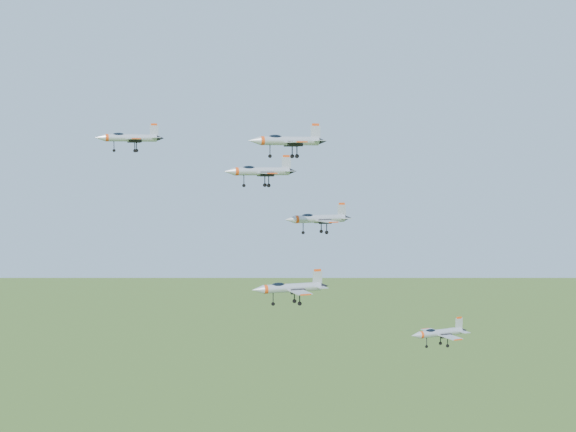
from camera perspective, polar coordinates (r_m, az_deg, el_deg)
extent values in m
cylinder|color=#A6ACB3|center=(147.23, -11.10, 5.47)|extent=(9.21, 2.30, 1.32)
cone|color=#A6ACB3|center=(146.59, -13.23, 5.45)|extent=(1.96, 1.51, 1.32)
cone|color=black|center=(148.04, -9.07, 5.49)|extent=(1.53, 1.27, 1.12)
ellipsoid|color=black|center=(146.96, -11.97, 5.66)|extent=(2.32, 1.18, 0.84)
cube|color=#A6ACB3|center=(144.44, -10.87, 5.41)|extent=(2.80, 4.69, 0.14)
cube|color=#A6ACB3|center=(150.07, -11.17, 5.34)|extent=(2.80, 4.69, 0.14)
cube|color=#A6ACB3|center=(147.90, -9.50, 6.01)|extent=(1.52, 0.29, 2.13)
cube|color=#CF3D0E|center=(147.95, -9.51, 6.44)|extent=(1.12, 0.26, 0.35)
cylinder|color=#A6ACB3|center=(133.52, -1.87, 3.20)|extent=(9.43, 2.21, 1.35)
cone|color=#A6ACB3|center=(132.08, -4.21, 3.18)|extent=(1.99, 1.52, 1.35)
cone|color=black|center=(135.12, 0.34, 3.20)|extent=(1.55, 1.28, 1.15)
ellipsoid|color=black|center=(132.90, -2.81, 3.41)|extent=(2.37, 1.18, 0.86)
cube|color=#A6ACB3|center=(130.80, -1.42, 3.07)|extent=(2.80, 4.77, 0.15)
cube|color=#A6ACB3|center=(136.38, -2.12, 3.10)|extent=(2.80, 4.77, 0.15)
cube|color=#A6ACB3|center=(134.76, -0.12, 3.80)|extent=(1.56, 0.27, 2.18)
cube|color=#CF3D0E|center=(134.76, -0.12, 4.28)|extent=(1.15, 0.25, 0.36)
cylinder|color=#A6ACB3|center=(110.84, 0.10, 5.36)|extent=(8.49, 2.03, 1.21)
cone|color=#A6ACB3|center=(109.36, -2.42, 5.38)|extent=(1.79, 1.37, 1.21)
cone|color=black|center=(112.46, 2.46, 5.34)|extent=(1.40, 1.15, 1.03)
ellipsoid|color=black|center=(110.22, -0.92, 5.61)|extent=(2.13, 1.07, 0.77)
cube|color=#A6ACB3|center=(108.41, 0.63, 5.27)|extent=(2.54, 4.30, 0.13)
cube|color=#A6ACB3|center=(113.37, -0.23, 5.21)|extent=(2.54, 4.30, 0.13)
cube|color=#A6ACB3|center=(112.14, 1.97, 5.99)|extent=(1.41, 0.25, 1.96)
cube|color=#CF3D0E|center=(112.18, 1.97, 6.51)|extent=(1.04, 0.23, 0.33)
cylinder|color=#A6ACB3|center=(142.37, 2.26, -0.19)|extent=(9.64, 2.88, 1.38)
cone|color=#A6ACB3|center=(140.14, 0.13, -0.26)|extent=(2.10, 1.66, 1.38)
cone|color=black|center=(144.71, 4.26, -0.14)|extent=(1.65, 1.39, 1.17)
ellipsoid|color=black|center=(141.40, 1.40, -0.01)|extent=(2.46, 1.35, 0.87)
cube|color=#A6ACB3|center=(139.78, 2.84, -0.38)|extent=(3.15, 4.99, 0.15)
cube|color=#A6ACB3|center=(145.18, 1.86, -0.22)|extent=(3.15, 4.99, 0.15)
cube|color=#A6ACB3|center=(144.11, 3.84, 0.42)|extent=(1.59, 0.38, 2.23)
cube|color=#CF3D0E|center=(144.04, 3.84, 0.88)|extent=(1.17, 0.33, 0.37)
cylinder|color=#A6ACB3|center=(127.12, 0.29, -5.13)|extent=(9.62, 2.62, 1.38)
cone|color=#A6ACB3|center=(125.25, -2.17, -5.26)|extent=(2.07, 1.62, 1.38)
cone|color=black|center=(129.13, 2.59, -4.99)|extent=(1.62, 1.35, 1.17)
ellipsoid|color=black|center=(126.25, -0.70, -4.95)|extent=(2.44, 1.29, 0.87)
cube|color=#A6ACB3|center=(124.50, 0.86, -5.44)|extent=(3.03, 4.94, 0.15)
cube|color=#A6ACB3|center=(129.98, -0.08, -5.05)|extent=(3.03, 4.94, 0.15)
cube|color=#A6ACB3|center=(128.47, 2.11, -4.39)|extent=(1.59, 0.34, 2.22)
cube|color=#CF3D0E|center=(128.31, 2.11, -3.88)|extent=(1.17, 0.30, 0.37)
cylinder|color=#A6ACB3|center=(140.85, 10.79, -8.16)|extent=(8.51, 2.95, 1.22)
cone|color=#A6ACB3|center=(138.03, 9.06, -8.39)|extent=(1.91, 1.54, 1.22)
cone|color=black|center=(143.68, 12.39, -7.94)|extent=(1.50, 1.29, 1.04)
ellipsoid|color=black|center=(139.59, 10.10, -8.07)|extent=(2.20, 1.29, 0.77)
cube|color=#A6ACB3|center=(138.92, 11.49, -8.44)|extent=(2.97, 4.49, 0.13)
cube|color=#A6ACB3|center=(143.10, 10.24, -8.06)|extent=(2.97, 4.49, 0.13)
cube|color=#A6ACB3|center=(142.82, 12.07, -7.49)|extent=(1.40, 0.40, 1.97)
cube|color=#CF3D0E|center=(142.62, 12.07, -7.09)|extent=(1.04, 0.34, 0.33)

